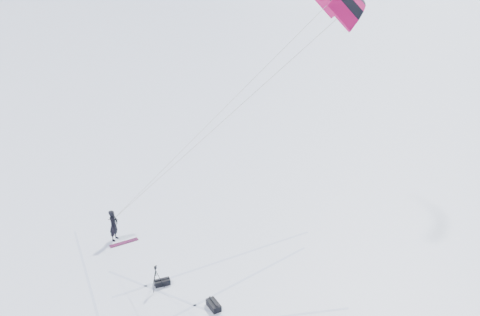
# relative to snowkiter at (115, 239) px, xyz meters

# --- Properties ---
(ground) EXTENTS (1800.00, 1800.00, 0.00)m
(ground) POSITION_rel_snowkiter_xyz_m (1.61, -3.00, 0.00)
(ground) COLOR white
(horizon_hills) EXTENTS (704.47, 706.88, 10.64)m
(horizon_hills) POSITION_rel_snowkiter_xyz_m (1.61, -3.00, 4.72)
(horizon_hills) COLOR #191E31
(horizon_hills) RESTS_ON ground
(snow_tracks) EXTENTS (13.93, 10.25, 0.01)m
(snow_tracks) POSITION_rel_snowkiter_xyz_m (0.18, -3.32, 0.00)
(snow_tracks) COLOR #AFBCDC
(snow_tracks) RESTS_ON ground
(snowkiter) EXTENTS (0.47, 0.68, 1.79)m
(snowkiter) POSITION_rel_snowkiter_xyz_m (0.00, 0.00, 0.00)
(snowkiter) COLOR black
(snowkiter) RESTS_ON ground
(snowboard) EXTENTS (1.40, 1.21, 0.04)m
(snowboard) POSITION_rel_snowkiter_xyz_m (0.61, -0.29, 0.02)
(snowboard) COLOR #80164D
(snowboard) RESTS_ON ground
(tripod) EXTENTS (0.61, 0.58, 1.22)m
(tripod) POSITION_rel_snowkiter_xyz_m (3.53, -3.88, 0.79)
(tripod) COLOR black
(tripod) RESTS_ON ground
(gear_bag_a) EXTENTS (0.80, 0.65, 0.32)m
(gear_bag_a) POSITION_rel_snowkiter_xyz_m (3.71, -3.59, 0.14)
(gear_bag_a) COLOR black
(gear_bag_a) RESTS_ON ground
(gear_bag_b) EXTENTS (0.78, 0.86, 0.36)m
(gear_bag_b) POSITION_rel_snowkiter_xyz_m (6.40, -4.89, 0.16)
(gear_bag_b) COLOR black
(gear_bag_b) RESTS_ON ground
(power_kite) EXTENTS (12.60, 5.94, 12.25)m
(power_kite) POSITION_rel_snowkiter_xyz_m (11.39, 0.74, 12.56)
(power_kite) COLOR #C00D4E
(power_kite) RESTS_ON ground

